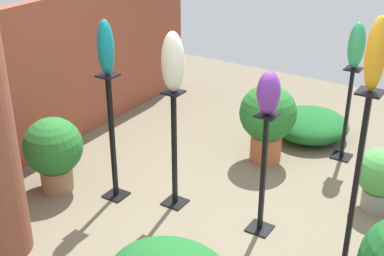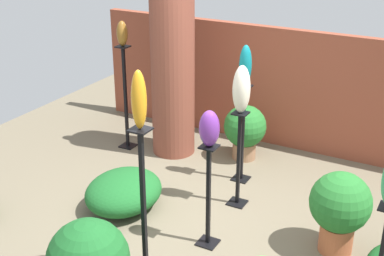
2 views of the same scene
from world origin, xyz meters
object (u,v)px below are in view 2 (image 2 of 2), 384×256
object	(u,v)px
pedestal_bronze	(126,102)
art_vase_teal	(245,66)
pedestal_amber	(144,216)
brick_pillar	(173,71)
art_vase_violet	(209,129)
pedestal_teal	(242,138)
art_vase_amber	(139,100)
potted_plant_front_right	(245,129)
pedestal_ivory	(239,164)
art_vase_ivory	(241,89)
potted_plant_near_pillar	(340,207)
pedestal_violet	(208,201)
art_vase_bronze	(122,33)

from	to	relation	value
pedestal_bronze	art_vase_teal	bearing A→B (deg)	-3.77
pedestal_amber	brick_pillar	bearing A→B (deg)	115.19
art_vase_violet	pedestal_teal	bearing A→B (deg)	100.17
art_vase_amber	potted_plant_front_right	distance (m)	3.05
potted_plant_front_right	pedestal_teal	bearing A→B (deg)	-70.07
pedestal_amber	pedestal_teal	world-z (taller)	pedestal_amber
pedestal_teal	art_vase_violet	size ratio (longest dim) A/B	3.46
pedestal_ivory	art_vase_ivory	distance (m)	0.86
pedestal_ivory	potted_plant_near_pillar	distance (m)	1.25
brick_pillar	art_vase_violet	distance (m)	2.19
art_vase_amber	art_vase_ivory	size ratio (longest dim) A/B	0.94
pedestal_teal	potted_plant_near_pillar	size ratio (longest dim) A/B	1.44
pedestal_violet	art_vase_ivory	size ratio (longest dim) A/B	2.09
pedestal_teal	art_vase_amber	size ratio (longest dim) A/B	2.49
pedestal_amber	pedestal_bronze	xyz separation A→B (m)	(-1.80, 2.29, -0.04)
pedestal_amber	art_vase_violet	world-z (taller)	pedestal_amber
pedestal_bronze	pedestal_violet	bearing A→B (deg)	-36.63
pedestal_amber	pedestal_bronze	size ratio (longest dim) A/B	1.05
art_vase_teal	potted_plant_near_pillar	xyz separation A→B (m)	(1.40, -0.89, -0.96)
pedestal_bronze	art_vase_bronze	size ratio (longest dim) A/B	4.38
art_vase_amber	potted_plant_front_right	world-z (taller)	art_vase_amber
brick_pillar	art_vase_amber	size ratio (longest dim) A/B	4.66
pedestal_bronze	pedestal_violet	size ratio (longest dim) A/B	1.32
brick_pillar	pedestal_ivory	size ratio (longest dim) A/B	2.04
pedestal_amber	pedestal_teal	size ratio (longest dim) A/B	1.24
pedestal_violet	art_vase_teal	size ratio (longest dim) A/B	2.26
pedestal_amber	potted_plant_near_pillar	bearing A→B (deg)	43.24
pedestal_violet	art_vase_ivory	distance (m)	1.22
pedestal_teal	art_vase_violet	world-z (taller)	art_vase_violet
pedestal_violet	potted_plant_near_pillar	bearing A→B (deg)	23.28
pedestal_bronze	pedestal_ivory	bearing A→B (deg)	-18.58
pedestal_violet	potted_plant_near_pillar	size ratio (longest dim) A/B	1.28
potted_plant_front_right	pedestal_violet	bearing A→B (deg)	-76.93
art_vase_bronze	art_vase_violet	xyz separation A→B (m)	(2.02, -1.50, -0.34)
brick_pillar	pedestal_amber	size ratio (longest dim) A/B	1.50
art_vase_teal	art_vase_violet	size ratio (longest dim) A/B	1.36
pedestal_bronze	art_vase_ivory	size ratio (longest dim) A/B	2.77
art_vase_amber	pedestal_teal	bearing A→B (deg)	90.81
art_vase_teal	art_vase_bronze	xyz separation A→B (m)	(-1.77, 0.12, 0.14)
art_vase_amber	pedestal_bronze	bearing A→B (deg)	128.15
pedestal_violet	art_vase_bronze	distance (m)	2.75
pedestal_violet	art_vase_violet	distance (m)	0.77
pedestal_amber	art_vase_ivory	bearing A→B (deg)	84.28
art_vase_bronze	pedestal_violet	bearing A→B (deg)	-36.63
art_vase_amber	art_vase_bronze	bearing A→B (deg)	128.15
potted_plant_front_right	potted_plant_near_pillar	distance (m)	2.16
pedestal_ivory	potted_plant_near_pillar	world-z (taller)	pedestal_ivory
potted_plant_front_right	art_vase_amber	bearing A→B (deg)	-85.12
pedestal_bronze	art_vase_ivory	xyz separation A→B (m)	(1.96, -0.66, 0.71)
art_vase_ivory	potted_plant_front_right	world-z (taller)	art_vase_ivory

